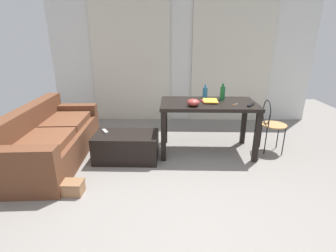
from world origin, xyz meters
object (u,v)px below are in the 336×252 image
Objects in this scene: wire_chair at (270,120)px; bottle_far at (205,92)px; craft_table at (208,109)px; bottle_near at (223,93)px; shoebox at (71,188)px; book_stack at (210,101)px; couch at (51,140)px; bowl at (193,102)px; tv_remote_on_table at (251,105)px; scissors at (235,104)px; tv_remote_primary at (105,131)px; coffee_table at (127,147)px.

bottle_far reaches higher than wire_chair.
craft_table is 5.64× the size of bottle_near.
bottle_far is 0.72× the size of shoebox.
book_stack is at bearing -82.71° from bottle_far.
bottle_far is (2.29, 0.65, 0.58)m from couch.
bottle_near reaches higher than bowl.
tv_remote_on_table is (0.57, -0.19, 0.12)m from craft_table.
couch is 1.49× the size of craft_table.
wire_chair reaches higher than scissors.
couch is 7.30× the size of shoebox.
bottle_near is 0.87× the size of book_stack.
shoebox is at bearing -144.55° from craft_table.
tv_remote_on_table is 1.97× the size of scissors.
craft_table is 4.93× the size of book_stack.
wire_chair is at bearing 1.70° from craft_table.
scissors reaches higher than craft_table.
bowl is 1.07× the size of tv_remote_primary.
couch is 8.41× the size of bottle_near.
bowl is 0.61m from scissors.
bottle_near is 1.34× the size of tv_remote_on_table.
bottle_far reaches higher than couch.
craft_table reaches higher than couch.
craft_table is 0.37m from bowl.
couch is 10.08× the size of bottle_far.
craft_table is 1.71× the size of wire_chair.
tv_remote_primary is (-2.10, -0.03, -0.40)m from tv_remote_on_table.
tv_remote_primary is (-1.89, -0.10, -0.39)m from scissors.
shoebox is at bearing -131.28° from tv_remote_primary.
tv_remote_primary is 1.05m from shoebox.
scissors is at bearing -49.56° from bottle_far.
book_stack is 0.99× the size of shoebox.
wire_chair is 4.41× the size of tv_remote_on_table.
tv_remote_on_table is at bearing 2.37° from bowl.
coffee_table is at bearing -165.46° from book_stack.
couch reaches higher than shoebox.
scissors is at bearing -164.18° from tv_remote_on_table.
couch is 7.34× the size of book_stack.
couch is 2.32× the size of coffee_table.
scissors is (1.57, 0.18, 0.60)m from coffee_table.
bowl is 1.36m from tv_remote_primary.
wire_chair is 0.69m from scissors.
coffee_table is 3.16× the size of book_stack.
tv_remote_primary is (-1.51, -0.54, -0.48)m from bottle_far.
bottle_near is 2.51m from shoebox.
coffee_table is (1.10, 0.03, -0.11)m from couch.
book_stack is at bearing -166.97° from tv_remote_on_table.
bottle_far is at bearing 27.64° from coffee_table.
craft_table is at bearing -23.19° from tv_remote_primary.
bottle_near is (2.54, 0.50, 0.60)m from couch.
wire_chair is 1.09m from bottle_far.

